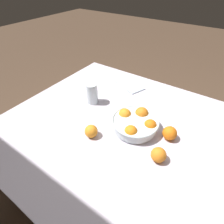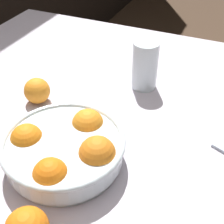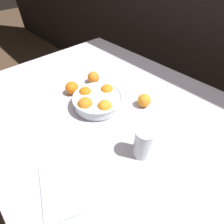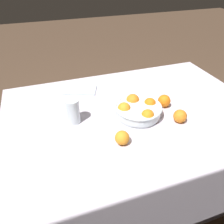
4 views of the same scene
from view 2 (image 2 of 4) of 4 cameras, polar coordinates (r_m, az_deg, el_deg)
name	(u,v)px [view 2 (image 2 of 4)]	position (r m, az deg, el deg)	size (l,w,h in m)	color
dining_table	(57,176)	(0.76, -10.04, -11.41)	(1.48, 1.18, 0.78)	silver
fruit_bowl	(65,149)	(0.67, -8.54, -6.74)	(0.26, 0.26, 0.09)	silver
juice_glass	(145,68)	(0.89, 6.01, 7.98)	(0.07, 0.07, 0.14)	#F4A314
orange_loose_aside	(37,91)	(0.86, -13.55, 3.81)	(0.07, 0.07, 0.07)	orange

